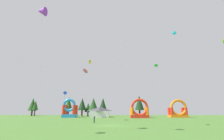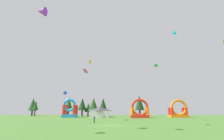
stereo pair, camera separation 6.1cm
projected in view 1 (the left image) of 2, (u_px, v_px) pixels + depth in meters
The scene contains 20 objects.
ground_plane at pixel (111, 126), 30.60m from camera, with size 120.00×120.00×0.00m, color #47752D.
kite_blue_diamond at pixel (65, 93), 60.83m from camera, with size 3.41×1.60×9.42m.
kite_green_parafoil at pixel (156, 66), 33.71m from camera, with size 2.53×4.17×12.21m.
kite_yellow_box at pixel (90, 62), 53.97m from camera, with size 1.81×8.20×18.98m.
kite_purple_delta at pixel (42, 11), 28.27m from camera, with size 1.64×4.23×20.48m.
kite_cyan_diamond at pixel (174, 34), 53.03m from camera, with size 4.45×7.84×27.83m.
kite_pink_parafoil at pixel (85, 71), 48.08m from camera, with size 1.70×5.60×14.83m.
person_far_side at pixel (94, 119), 36.91m from camera, with size 0.30×0.30×1.60m.
inflatable_red_slide at pixel (70, 110), 61.73m from camera, with size 5.17×4.43×7.02m.
inflatable_yellow_castle at pixel (139, 111), 58.38m from camera, with size 6.42×3.84×6.78m.
inflatable_blue_arch at pixel (178, 111), 61.44m from camera, with size 6.44×4.12×6.73m.
festival_tent at pixel (100, 112), 62.57m from camera, with size 7.09×4.47×3.93m.
tree_row_0 at pixel (33, 104), 76.98m from camera, with size 3.97×3.97×8.29m.
tree_row_1 at pixel (35, 105), 76.06m from camera, with size 2.64×2.64×7.02m.
tree_row_2 at pixel (69, 104), 74.00m from camera, with size 3.89×3.89×8.57m.
tree_row_3 at pixel (82, 104), 73.52m from camera, with size 3.84×3.84×8.00m.
tree_row_4 at pixel (88, 108), 75.04m from camera, with size 3.29×3.29×5.83m.
tree_row_5 at pixel (93, 104), 71.47m from camera, with size 4.32×4.32×7.86m.
tree_row_6 at pixel (103, 105), 72.04m from camera, with size 3.91×3.91×7.97m.
tree_row_7 at pixel (139, 103), 73.95m from camera, with size 4.13×4.13×9.22m.
Camera 1 is at (0.67, -32.20, 3.00)m, focal length 26.02 mm.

